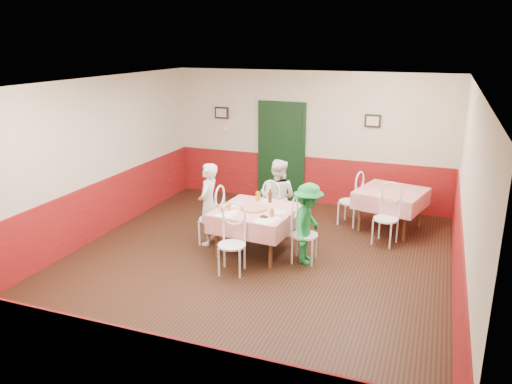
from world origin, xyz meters
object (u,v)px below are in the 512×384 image
(chair_near, at_px, (232,245))
(pizza, at_px, (254,208))
(glass_c, at_px, (258,196))
(diner_far, at_px, (278,197))
(main_table, at_px, (256,231))
(beer_bottle, at_px, (270,197))
(chair_second_a, at_px, (350,202))
(chair_second_b, at_px, (386,219))
(chair_left, at_px, (211,219))
(diner_left, at_px, (208,204))
(glass_b, at_px, (272,213))
(diner_right, at_px, (308,224))
(chair_right, at_px, (305,235))
(glass_a, at_px, (228,206))
(chair_far, at_px, (276,211))
(wallet, at_px, (264,217))
(second_table, at_px, (390,210))

(chair_near, relative_size, pizza, 2.20)
(glass_c, relative_size, diner_far, 0.11)
(main_table, bearing_deg, beer_bottle, 72.26)
(chair_second_a, relative_size, chair_second_b, 1.00)
(chair_left, height_order, chair_near, same)
(chair_second_a, distance_m, pizza, 2.29)
(chair_near, relative_size, chair_second_a, 1.00)
(chair_second_b, bearing_deg, diner_far, -158.75)
(diner_left, bearing_deg, glass_b, 69.24)
(glass_c, distance_m, diner_right, 1.15)
(beer_bottle, bearing_deg, glass_c, 164.33)
(chair_left, distance_m, glass_b, 1.31)
(chair_right, relative_size, glass_a, 6.32)
(pizza, height_order, glass_a, glass_a)
(chair_right, height_order, diner_right, diner_right)
(main_table, bearing_deg, chair_second_b, 29.68)
(chair_near, xyz_separation_m, pizza, (0.05, 0.82, 0.32))
(chair_far, height_order, glass_b, chair_far)
(pizza, xyz_separation_m, diner_right, (0.92, -0.05, -0.12))
(wallet, height_order, diner_left, diner_left)
(second_table, xyz_separation_m, beer_bottle, (-1.85, -1.51, 0.50))
(glass_c, xyz_separation_m, wallet, (0.38, -0.76, -0.07))
(chair_second_a, distance_m, wallet, 2.42)
(glass_b, xyz_separation_m, glass_c, (-0.49, 0.70, 0.01))
(chair_far, height_order, glass_a, glass_a)
(beer_bottle, xyz_separation_m, diner_right, (0.78, -0.44, -0.22))
(second_table, xyz_separation_m, glass_b, (-1.60, -2.14, 0.45))
(second_table, height_order, wallet, wallet)
(diner_left, height_order, diner_right, diner_left)
(glass_a, bearing_deg, wallet, -9.86)
(chair_far, height_order, chair_second_a, same)
(pizza, distance_m, glass_c, 0.47)
(chair_second_b, bearing_deg, wallet, -125.18)
(chair_far, distance_m, glass_a, 1.22)
(chair_second_b, height_order, diner_right, diner_right)
(chair_far, xyz_separation_m, glass_b, (0.29, -1.12, 0.38))
(beer_bottle, bearing_deg, chair_right, -30.96)
(chair_left, relative_size, glass_c, 5.81)
(chair_right, bearing_deg, glass_c, 59.91)
(chair_far, bearing_deg, main_table, 97.92)
(second_table, distance_m, diner_far, 2.15)
(chair_second_b, relative_size, glass_b, 6.89)
(wallet, xyz_separation_m, diner_far, (-0.18, 1.23, -0.07))
(chair_second_b, xyz_separation_m, wallet, (-1.71, -1.45, 0.32))
(main_table, distance_m, glass_c, 0.64)
(beer_bottle, bearing_deg, glass_a, -131.25)
(chair_second_a, xyz_separation_m, glass_c, (-1.34, -1.44, 0.39))
(glass_c, bearing_deg, second_table, 34.60)
(chair_far, bearing_deg, chair_second_a, -125.18)
(pizza, bearing_deg, glass_c, 102.01)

